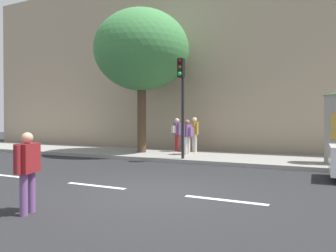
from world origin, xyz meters
name	(u,v)px	position (x,y,z in m)	size (l,w,h in m)	color
ground_plane	(154,192)	(0.00, 0.00, 0.00)	(80.00, 80.00, 0.00)	#232326
sidewalk_curb	(233,158)	(0.00, 7.00, 0.07)	(36.00, 4.00, 0.15)	gray
lane_markings	(154,192)	(0.00, 0.00, 0.00)	(25.80, 0.16, 0.01)	silver
building_backdrop	(256,61)	(0.00, 12.00, 5.09)	(36.00, 5.00, 10.18)	tan
traffic_light	(182,91)	(-1.61, 5.24, 2.87)	(0.24, 0.45, 4.01)	black
street_tree	(142,51)	(-4.46, 6.87, 5.08)	(4.59, 4.59, 6.90)	#4C3826
pedestrian_in_light_jacket	(28,166)	(-1.19, -2.55, 0.86)	(0.36, 0.62, 1.48)	#724C84
pedestrian_with_backpack	(195,132)	(-2.23, 8.19, 1.14)	(0.45, 0.43, 1.70)	silver
pedestrian_near_pole	(188,134)	(-2.03, 6.86, 1.10)	(0.43, 0.66, 1.59)	silver
pedestrian_in_dark_shirt	(177,132)	(-3.11, 8.00, 1.14)	(0.51, 0.51, 1.66)	maroon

